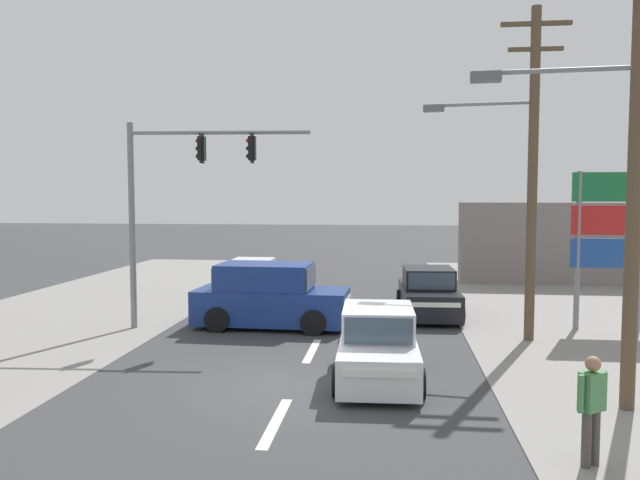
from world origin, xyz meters
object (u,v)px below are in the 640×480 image
object	(u,v)px
utility_pole_foreground_right	(626,155)
traffic_signal_mast	(175,187)
suv_oncoming_near	(270,297)
hatchback_receding_far	(253,281)
utility_pole_midground_right	(527,163)
pedestrian_at_kerb	(592,405)
hatchback_kerbside_parked	(378,347)
shopping_plaza_sign	(609,228)
sedan_oncoming_mid	(428,294)

from	to	relation	value
utility_pole_foreground_right	traffic_signal_mast	size ratio (longest dim) A/B	1.42
suv_oncoming_near	hatchback_receding_far	size ratio (longest dim) A/B	1.25
traffic_signal_mast	suv_oncoming_near	bearing A→B (deg)	12.57
utility_pole_midground_right	pedestrian_at_kerb	distance (m)	8.90
utility_pole_foreground_right	hatchback_kerbside_parked	xyz separation A→B (m)	(-4.40, 1.35, -3.92)
traffic_signal_mast	suv_oncoming_near	distance (m)	4.24
suv_oncoming_near	utility_pole_midground_right	bearing A→B (deg)	-7.46
utility_pole_midground_right	traffic_signal_mast	size ratio (longest dim) A/B	1.47
hatchback_receding_far	shopping_plaza_sign	bearing A→B (deg)	-20.11
traffic_signal_mast	sedan_oncoming_mid	size ratio (longest dim) A/B	1.39
sedan_oncoming_mid	shopping_plaza_sign	bearing A→B (deg)	-18.92
suv_oncoming_near	hatchback_kerbside_parked	bearing A→B (deg)	-56.43
suv_oncoming_near	sedan_oncoming_mid	xyz separation A→B (m)	(4.78, 2.35, -0.18)
utility_pole_foreground_right	traffic_signal_mast	world-z (taller)	utility_pole_foreground_right
hatchback_receding_far	suv_oncoming_near	bearing A→B (deg)	-71.69
traffic_signal_mast	pedestrian_at_kerb	xyz separation A→B (m)	(9.07, -8.34, -3.22)
traffic_signal_mast	pedestrian_at_kerb	bearing A→B (deg)	-42.61
shopping_plaza_sign	hatchback_kerbside_parked	size ratio (longest dim) A/B	1.25
utility_pole_midground_right	hatchback_receding_far	bearing A→B (deg)	146.63
utility_pole_foreground_right	pedestrian_at_kerb	xyz separation A→B (m)	(-1.28, -2.60, -3.70)
utility_pole_foreground_right	hatchback_receding_far	xyz separation A→B (m)	(-9.30, 11.14, -3.92)
shopping_plaza_sign	hatchback_receding_far	world-z (taller)	shopping_plaza_sign
hatchback_kerbside_parked	sedan_oncoming_mid	size ratio (longest dim) A/B	0.86
shopping_plaza_sign	hatchback_receding_far	bearing A→B (deg)	159.89
traffic_signal_mast	suv_oncoming_near	xyz separation A→B (m)	(2.64, 0.59, -3.26)
hatchback_kerbside_parked	hatchback_receding_far	bearing A→B (deg)	116.57
hatchback_receding_far	sedan_oncoming_mid	world-z (taller)	sedan_oncoming_mid
shopping_plaza_sign	suv_oncoming_near	distance (m)	10.03
hatchback_receding_far	pedestrian_at_kerb	distance (m)	15.91
sedan_oncoming_mid	utility_pole_foreground_right	bearing A→B (deg)	-71.38
utility_pole_foreground_right	traffic_signal_mast	distance (m)	11.84
traffic_signal_mast	hatchback_receding_far	xyz separation A→B (m)	(1.05, 5.39, -3.44)
shopping_plaza_sign	pedestrian_at_kerb	size ratio (longest dim) A/B	2.82
utility_pole_foreground_right	sedan_oncoming_mid	xyz separation A→B (m)	(-2.93, 8.69, -3.92)
utility_pole_midground_right	suv_oncoming_near	bearing A→B (deg)	172.54
utility_pole_midground_right	hatchback_receding_far	world-z (taller)	utility_pole_midground_right
shopping_plaza_sign	sedan_oncoming_mid	size ratio (longest dim) A/B	1.07
hatchback_kerbside_parked	hatchback_receding_far	world-z (taller)	same
pedestrian_at_kerb	utility_pole_foreground_right	bearing A→B (deg)	63.84
suv_oncoming_near	shopping_plaza_sign	bearing A→B (deg)	3.74
suv_oncoming_near	sedan_oncoming_mid	world-z (taller)	suv_oncoming_near
utility_pole_midground_right	hatchback_receding_far	xyz separation A→B (m)	(-8.71, 5.74, -4.06)
traffic_signal_mast	shopping_plaza_sign	distance (m)	12.53
hatchback_kerbside_parked	sedan_oncoming_mid	bearing A→B (deg)	78.61
utility_pole_foreground_right	shopping_plaza_sign	world-z (taller)	utility_pole_foreground_right
utility_pole_midground_right	sedan_oncoming_mid	distance (m)	5.72
shopping_plaza_sign	sedan_oncoming_mid	xyz separation A→B (m)	(-5.00, 1.71, -2.28)
traffic_signal_mast	sedan_oncoming_mid	distance (m)	8.69
traffic_signal_mast	suv_oncoming_near	world-z (taller)	traffic_signal_mast
sedan_oncoming_mid	suv_oncoming_near	bearing A→B (deg)	-153.79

